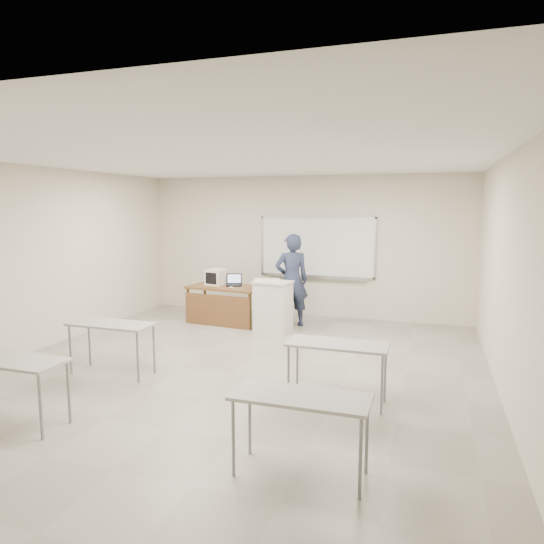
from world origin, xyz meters
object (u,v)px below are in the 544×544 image
(mouse, at_px, (231,287))
(keyboard, at_px, (267,279))
(podium, at_px, (273,306))
(crt_monitor, at_px, (217,277))
(laptop, at_px, (235,283))
(whiteboard, at_px, (317,248))
(presenter, at_px, (292,280))
(instructor_desk, at_px, (224,297))

(mouse, distance_m, keyboard, 0.78)
(podium, bearing_deg, crt_monitor, 169.41)
(podium, relative_size, laptop, 3.01)
(whiteboard, distance_m, mouse, 2.08)
(whiteboard, bearing_deg, podium, -108.81)
(keyboard, xyz_separation_m, presenter, (0.39, 0.38, -0.05))
(keyboard, bearing_deg, laptop, 137.52)
(podium, bearing_deg, mouse, -179.55)
(whiteboard, bearing_deg, presenter, -104.62)
(laptop, bearing_deg, crt_monitor, 163.59)
(podium, distance_m, mouse, 0.95)
(whiteboard, bearing_deg, laptop, -145.45)
(instructor_desk, xyz_separation_m, podium, (1.10, -0.19, -0.08))
(podium, height_order, crt_monitor, crt_monitor)
(instructor_desk, distance_m, crt_monitor, 0.49)
(whiteboard, xyz_separation_m, keyboard, (-0.65, -1.39, -0.51))
(instructor_desk, distance_m, keyboard, 1.04)
(instructor_desk, bearing_deg, laptop, 68.61)
(podium, bearing_deg, keyboard, 158.93)
(podium, bearing_deg, presenter, 69.71)
(whiteboard, height_order, keyboard, whiteboard)
(mouse, bearing_deg, podium, 8.89)
(whiteboard, distance_m, laptop, 1.90)
(instructor_desk, relative_size, laptop, 4.81)
(crt_monitor, bearing_deg, instructor_desk, -31.25)
(crt_monitor, height_order, keyboard, crt_monitor)
(whiteboard, distance_m, presenter, 1.19)
(whiteboard, height_order, instructor_desk, whiteboard)
(podium, xyz_separation_m, crt_monitor, (-1.35, 0.43, 0.43))
(laptop, distance_m, keyboard, 0.91)
(laptop, bearing_deg, presenter, -20.71)
(laptop, xyz_separation_m, presenter, (1.20, 0.00, 0.11))
(instructor_desk, distance_m, podium, 1.12)
(instructor_desk, height_order, presenter, presenter)
(instructor_desk, height_order, podium, podium)
(laptop, bearing_deg, whiteboard, 13.82)
(laptop, bearing_deg, podium, -46.09)
(podium, relative_size, mouse, 10.44)
(laptop, relative_size, mouse, 3.47)
(mouse, bearing_deg, laptop, 115.48)
(crt_monitor, xyz_separation_m, keyboard, (1.20, -0.35, 0.06))
(laptop, height_order, keyboard, laptop)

